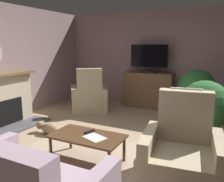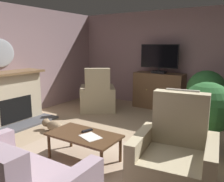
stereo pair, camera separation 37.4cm
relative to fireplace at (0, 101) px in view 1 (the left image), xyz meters
name	(u,v)px [view 1 (the left image)]	position (x,y,z in m)	size (l,w,h in m)	color
ground_plane	(106,155)	(2.58, -0.15, -0.55)	(6.32, 7.17, 0.04)	tan
wall_back	(164,59)	(2.58, 3.19, 0.76)	(6.32, 0.10, 2.58)	gray
rug_central	(77,166)	(2.39, -0.66, -0.53)	(2.20, 2.17, 0.01)	tan
fireplace	(0,101)	(0.00, 0.00, 0.00)	(0.92, 1.54, 1.12)	#4C4C51
tv_cabinet	(149,91)	(2.28, 2.84, -0.08)	(1.30, 0.51, 0.95)	#4A3523
television	(149,58)	(2.28, 2.78, 0.81)	(1.00, 0.20, 0.74)	black
coffee_table	(87,138)	(2.44, -0.48, -0.17)	(1.06, 0.58, 0.41)	#4C331E
tv_remote	(90,131)	(2.41, -0.37, -0.11)	(0.17, 0.05, 0.02)	black
folded_newspaper	(95,138)	(2.59, -0.51, -0.12)	(0.30, 0.22, 0.01)	silver
armchair_by_fireplace	(89,98)	(1.02, 1.80, -0.20)	(1.22, 1.22, 1.12)	tan
armchair_angled_to_table	(182,156)	(3.76, -0.41, -0.18)	(1.02, 0.95, 1.14)	tan
potted_plant_small_fern_corner	(204,108)	(3.89, 0.68, 0.17)	(0.79, 0.79, 1.14)	#3D4C5B
potted_plant_leafy_by_curtain	(196,90)	(3.56, 2.30, 0.16)	(0.82, 0.82, 1.15)	slate
cat	(48,128)	(1.18, 0.10, -0.42)	(0.73, 0.22, 0.24)	#937A5B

